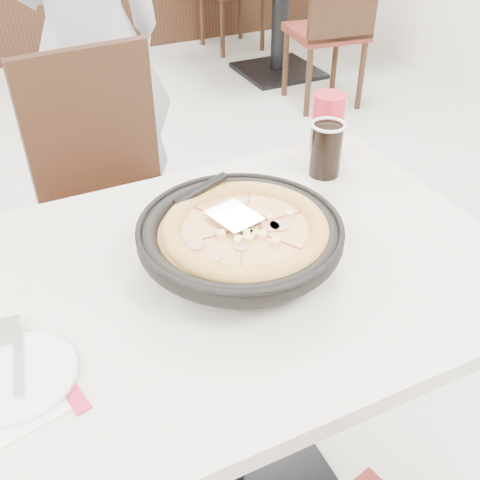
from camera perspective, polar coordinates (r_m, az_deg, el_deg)
name	(u,v)px	position (r m, az deg, el deg)	size (l,w,h in m)	color
floor	(74,448)	(1.81, -16.50, -19.61)	(7.00, 7.00, 0.00)	#A7A7A2
main_table	(220,390)	(1.39, -2.03, -15.03)	(1.20, 0.80, 0.75)	beige
chair_far	(122,216)	(1.80, -11.90, 2.37)	(0.42, 0.42, 0.95)	black
trivet	(232,263)	(1.11, -0.80, -2.34)	(0.13, 0.13, 0.04)	black
pizza_pan	(240,243)	(1.12, 0.00, -0.33)	(0.35, 0.35, 0.01)	black
pizza	(245,236)	(1.11, 0.53, 0.37)	(0.35, 0.35, 0.02)	tan
pizza_server	(234,215)	(1.11, -0.62, 2.51)	(0.08, 0.10, 0.00)	white
napkin	(15,398)	(0.96, -21.89, -14.63)	(0.15, 0.15, 0.00)	white
side_plate	(18,378)	(0.98, -21.66, -12.86)	(0.18, 0.18, 0.01)	white
fork	(19,360)	(0.99, -21.58, -11.27)	(0.01, 0.16, 0.00)	white
cola_glass	(326,151)	(1.42, 8.73, 8.94)	(0.08, 0.08, 0.13)	black
red_cup	(327,124)	(1.53, 8.88, 11.61)	(0.08, 0.08, 0.16)	red
diner_person	(87,39)	(2.16, -15.31, 19.10)	(0.63, 0.41, 1.73)	#A3A3A7
bg_table_right	(280,20)	(4.23, 4.10, 21.41)	(1.20, 0.80, 0.75)	beige
bg_chair_right_near	(326,28)	(3.70, 8.74, 20.55)	(0.42, 0.42, 0.95)	black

